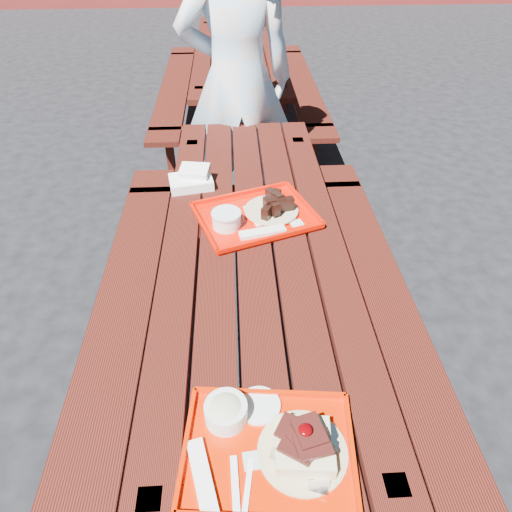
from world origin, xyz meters
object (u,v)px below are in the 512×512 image
picnic_table_far (238,71)px  near_tray (269,439)px  picnic_table_near (254,280)px  person (237,81)px  far_tray (254,215)px

picnic_table_far → near_tray: (-0.01, -3.64, 0.22)m
picnic_table_near → near_tray: (-0.01, -0.84, 0.22)m
near_tray → person: (-0.03, 2.20, 0.17)m
person → far_tray: bearing=88.3°
picnic_table_near → near_tray: near_tray is taller
far_tray → near_tray: bearing=-90.9°
person → picnic_table_near: bearing=87.5°
picnic_table_far → far_tray: size_ratio=4.14×
picnic_table_near → person: person is taller
picnic_table_near → picnic_table_far: (0.00, 2.80, 0.00)m
picnic_table_far → far_tray: far_tray is taller
picnic_table_near → near_tray: size_ratio=5.14×
picnic_table_far → person: 1.50m
picnic_table_near → far_tray: far_tray is taller
picnic_table_far → near_tray: near_tray is taller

